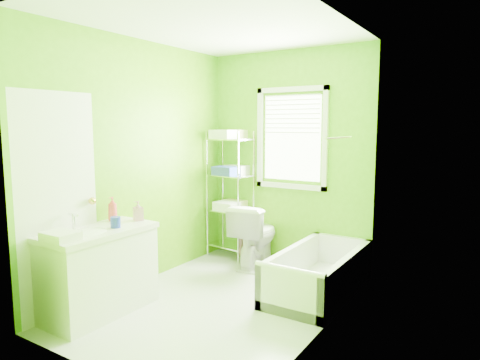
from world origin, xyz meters
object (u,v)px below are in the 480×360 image
Objects in this scene: toilet at (255,235)px; vanity at (99,268)px; bathtub at (317,279)px; wire_shelf_unit at (231,180)px.

toilet is 0.75× the size of vanity.
vanity reaches higher than bathtub.
toilet is at bearing 74.21° from vanity.
wire_shelf_unit reaches higher than bathtub.
toilet reaches higher than bathtub.
wire_shelf_unit is (-1.43, 0.57, 0.86)m from bathtub.
toilet is 0.79m from wire_shelf_unit.
wire_shelf_unit is at bearing 158.31° from bathtub.
wire_shelf_unit is (-0.45, 0.16, 0.62)m from toilet.
bathtub is at bearing 150.71° from toilet.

